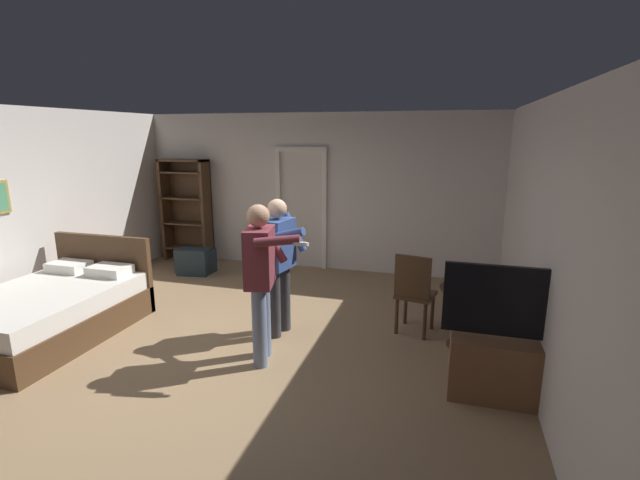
{
  "coord_description": "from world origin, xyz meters",
  "views": [
    {
      "loc": [
        2.26,
        -4.21,
        2.35
      ],
      "look_at": [
        0.94,
        0.36,
        1.22
      ],
      "focal_mm": 25.18,
      "sensor_mm": 36.0,
      "label": 1
    }
  ],
  "objects_px": {
    "bookshelf": "(187,207)",
    "side_table": "(465,308)",
    "bed": "(51,310)",
    "laptop": "(463,284)",
    "suitcase_dark": "(194,262)",
    "person_blue_shirt": "(261,273)",
    "person_striped_shirt": "(279,258)",
    "wooden_chair": "(414,291)",
    "tv_flatscreen": "(502,358)",
    "bottle_on_table": "(481,282)",
    "suitcase_small": "(196,261)"
  },
  "relations": [
    {
      "from": "side_table",
      "to": "laptop",
      "type": "xyz_separation_m",
      "value": [
        -0.04,
        -0.04,
        0.29
      ]
    },
    {
      "from": "side_table",
      "to": "suitcase_dark",
      "type": "bearing_deg",
      "value": 160.66
    },
    {
      "from": "wooden_chair",
      "to": "bookshelf",
      "type": "bearing_deg",
      "value": 153.68
    },
    {
      "from": "laptop",
      "to": "bottle_on_table",
      "type": "relative_size",
      "value": 1.45
    },
    {
      "from": "laptop",
      "to": "suitcase_dark",
      "type": "xyz_separation_m",
      "value": [
        -4.32,
        1.57,
        -0.53
      ]
    },
    {
      "from": "person_striped_shirt",
      "to": "suitcase_small",
      "type": "relative_size",
      "value": 2.63
    },
    {
      "from": "bottle_on_table",
      "to": "wooden_chair",
      "type": "height_order",
      "value": "wooden_chair"
    },
    {
      "from": "bookshelf",
      "to": "bottle_on_table",
      "type": "bearing_deg",
      "value": -25.57
    },
    {
      "from": "tv_flatscreen",
      "to": "side_table",
      "type": "bearing_deg",
      "value": 107.57
    },
    {
      "from": "person_striped_shirt",
      "to": "bed",
      "type": "bearing_deg",
      "value": -163.44
    },
    {
      "from": "bed",
      "to": "laptop",
      "type": "bearing_deg",
      "value": 11.69
    },
    {
      "from": "bed",
      "to": "wooden_chair",
      "type": "distance_m",
      "value": 4.33
    },
    {
      "from": "wooden_chair",
      "to": "person_blue_shirt",
      "type": "bearing_deg",
      "value": -143.13
    },
    {
      "from": "laptop",
      "to": "suitcase_small",
      "type": "xyz_separation_m",
      "value": [
        -4.36,
        1.69,
        -0.55
      ]
    },
    {
      "from": "laptop",
      "to": "tv_flatscreen",
      "type": "bearing_deg",
      "value": -69.6
    },
    {
      "from": "person_blue_shirt",
      "to": "suitcase_dark",
      "type": "height_order",
      "value": "person_blue_shirt"
    },
    {
      "from": "bookshelf",
      "to": "laptop",
      "type": "relative_size",
      "value": 5.05
    },
    {
      "from": "bookshelf",
      "to": "person_striped_shirt",
      "type": "distance_m",
      "value": 3.85
    },
    {
      "from": "tv_flatscreen",
      "to": "bottle_on_table",
      "type": "relative_size",
      "value": 4.84
    },
    {
      "from": "bottle_on_table",
      "to": "bed",
      "type": "bearing_deg",
      "value": -169.15
    },
    {
      "from": "side_table",
      "to": "laptop",
      "type": "relative_size",
      "value": 1.86
    },
    {
      "from": "person_blue_shirt",
      "to": "suitcase_small",
      "type": "xyz_separation_m",
      "value": [
        -2.36,
        2.56,
        -0.77
      ]
    },
    {
      "from": "bookshelf",
      "to": "suitcase_dark",
      "type": "relative_size",
      "value": 3.59
    },
    {
      "from": "suitcase_dark",
      "to": "suitcase_small",
      "type": "height_order",
      "value": "suitcase_dark"
    },
    {
      "from": "tv_flatscreen",
      "to": "person_striped_shirt",
      "type": "bearing_deg",
      "value": 163.14
    },
    {
      "from": "side_table",
      "to": "person_blue_shirt",
      "type": "distance_m",
      "value": 2.28
    },
    {
      "from": "side_table",
      "to": "person_blue_shirt",
      "type": "bearing_deg",
      "value": -155.93
    },
    {
      "from": "bottle_on_table",
      "to": "suitcase_small",
      "type": "distance_m",
      "value": 4.89
    },
    {
      "from": "bookshelf",
      "to": "wooden_chair",
      "type": "bearing_deg",
      "value": -26.32
    },
    {
      "from": "bed",
      "to": "tv_flatscreen",
      "type": "height_order",
      "value": "tv_flatscreen"
    },
    {
      "from": "tv_flatscreen",
      "to": "wooden_chair",
      "type": "height_order",
      "value": "tv_flatscreen"
    },
    {
      "from": "bed",
      "to": "bottle_on_table",
      "type": "xyz_separation_m",
      "value": [
        4.86,
        0.93,
        0.51
      ]
    },
    {
      "from": "bookshelf",
      "to": "wooden_chair",
      "type": "xyz_separation_m",
      "value": [
        4.38,
        -2.16,
        -0.48
      ]
    },
    {
      "from": "bookshelf",
      "to": "side_table",
      "type": "xyz_separation_m",
      "value": [
        4.95,
        -2.35,
        -0.55
      ]
    },
    {
      "from": "wooden_chair",
      "to": "tv_flatscreen",
      "type": "bearing_deg",
      "value": -52.74
    },
    {
      "from": "bed",
      "to": "person_striped_shirt",
      "type": "xyz_separation_m",
      "value": [
        2.62,
        0.78,
        0.63
      ]
    },
    {
      "from": "side_table",
      "to": "bottle_on_table",
      "type": "distance_m",
      "value": 0.38
    },
    {
      "from": "bed",
      "to": "laptop",
      "type": "relative_size",
      "value": 5.48
    },
    {
      "from": "bed",
      "to": "bottle_on_table",
      "type": "bearing_deg",
      "value": 10.85
    },
    {
      "from": "side_table",
      "to": "person_striped_shirt",
      "type": "relative_size",
      "value": 0.43
    },
    {
      "from": "bed",
      "to": "side_table",
      "type": "relative_size",
      "value": 2.94
    },
    {
      "from": "person_blue_shirt",
      "to": "bed",
      "type": "bearing_deg",
      "value": -177.81
    },
    {
      "from": "bed",
      "to": "bookshelf",
      "type": "xyz_separation_m",
      "value": [
        -0.23,
        3.36,
        0.72
      ]
    },
    {
      "from": "tv_flatscreen",
      "to": "laptop",
      "type": "height_order",
      "value": "tv_flatscreen"
    },
    {
      "from": "tv_flatscreen",
      "to": "bottle_on_table",
      "type": "xyz_separation_m",
      "value": [
        -0.16,
        0.88,
        0.42
      ]
    },
    {
      "from": "bottle_on_table",
      "to": "suitcase_small",
      "type": "bearing_deg",
      "value": 159.1
    },
    {
      "from": "side_table",
      "to": "laptop",
      "type": "height_order",
      "value": "laptop"
    },
    {
      "from": "bottle_on_table",
      "to": "suitcase_small",
      "type": "xyz_separation_m",
      "value": [
        -4.53,
        1.73,
        -0.61
      ]
    },
    {
      "from": "wooden_chair",
      "to": "person_striped_shirt",
      "type": "bearing_deg",
      "value": -164.6
    },
    {
      "from": "bed",
      "to": "tv_flatscreen",
      "type": "distance_m",
      "value": 5.03
    }
  ]
}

